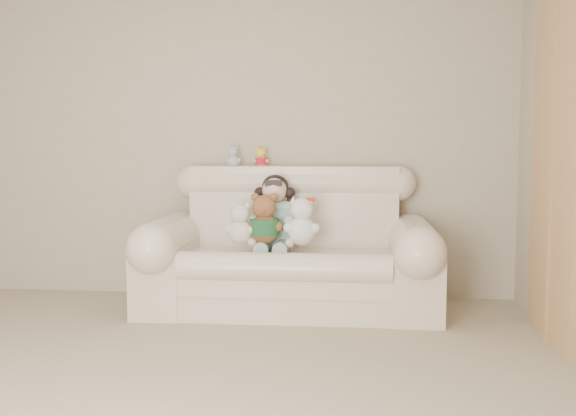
{
  "coord_description": "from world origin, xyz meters",
  "views": [
    {
      "loc": [
        1.03,
        -2.84,
        1.2
      ],
      "look_at": [
        0.57,
        1.9,
        0.75
      ],
      "focal_mm": 42.94,
      "sensor_mm": 36.0,
      "label": 1
    }
  ],
  "objects_px": {
    "sofa": "(289,240)",
    "brown_teddy": "(264,214)",
    "seated_child": "(275,212)",
    "cream_teddy": "(240,219)",
    "white_cat": "(302,216)"
  },
  "relations": [
    {
      "from": "seated_child",
      "to": "white_cat",
      "type": "relative_size",
      "value": 1.42
    },
    {
      "from": "sofa",
      "to": "cream_teddy",
      "type": "bearing_deg",
      "value": -156.85
    },
    {
      "from": "white_cat",
      "to": "cream_teddy",
      "type": "bearing_deg",
      "value": 159.01
    },
    {
      "from": "sofa",
      "to": "white_cat",
      "type": "relative_size",
      "value": 5.29
    },
    {
      "from": "seated_child",
      "to": "cream_teddy",
      "type": "bearing_deg",
      "value": -137.15
    },
    {
      "from": "brown_teddy",
      "to": "cream_teddy",
      "type": "bearing_deg",
      "value": -149.7
    },
    {
      "from": "seated_child",
      "to": "cream_teddy",
      "type": "height_order",
      "value": "seated_child"
    },
    {
      "from": "white_cat",
      "to": "sofa",
      "type": "bearing_deg",
      "value": 104.64
    },
    {
      "from": "brown_teddy",
      "to": "cream_teddy",
      "type": "distance_m",
      "value": 0.17
    },
    {
      "from": "seated_child",
      "to": "white_cat",
      "type": "xyz_separation_m",
      "value": [
        0.21,
        -0.21,
        -0.0
      ]
    },
    {
      "from": "sofa",
      "to": "brown_teddy",
      "type": "bearing_deg",
      "value": -145.13
    },
    {
      "from": "sofa",
      "to": "brown_teddy",
      "type": "height_order",
      "value": "sofa"
    },
    {
      "from": "brown_teddy",
      "to": "cream_teddy",
      "type": "relative_size",
      "value": 1.21
    },
    {
      "from": "seated_child",
      "to": "white_cat",
      "type": "height_order",
      "value": "seated_child"
    },
    {
      "from": "seated_child",
      "to": "brown_teddy",
      "type": "relative_size",
      "value": 1.35
    }
  ]
}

